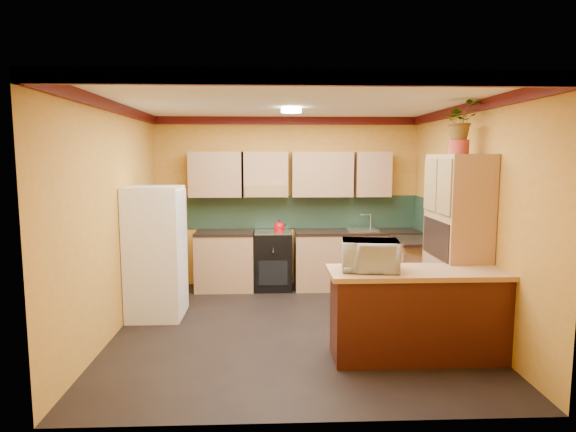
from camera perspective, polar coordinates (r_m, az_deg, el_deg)
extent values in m
plane|color=black|center=(6.00, 0.65, -13.14)|extent=(4.20, 4.20, 0.00)
cube|color=white|center=(5.67, 0.68, 13.40)|extent=(4.20, 4.20, 0.04)
cube|color=gold|center=(7.77, -0.15, 1.69)|extent=(4.20, 0.04, 2.70)
cube|color=gold|center=(3.61, 2.41, -4.45)|extent=(4.20, 0.04, 2.70)
cube|color=gold|center=(5.96, -19.95, -0.34)|extent=(0.04, 4.20, 2.70)
cube|color=gold|center=(6.16, 20.57, -0.14)|extent=(0.04, 4.20, 2.70)
cube|color=#1C3325|center=(7.79, 1.70, 0.48)|extent=(3.70, 0.02, 0.53)
cube|color=#1C3325|center=(7.48, 16.28, -0.07)|extent=(0.02, 1.40, 0.53)
cube|color=tan|center=(7.58, 0.66, 4.97)|extent=(3.10, 0.34, 0.70)
cylinder|color=white|center=(6.27, 0.39, 12.42)|extent=(0.26, 0.26, 0.06)
cube|color=tan|center=(7.64, 2.91, -5.32)|extent=(3.65, 0.60, 0.88)
cube|color=black|center=(7.55, 2.94, -1.91)|extent=(3.65, 0.62, 0.04)
cube|color=black|center=(7.60, -1.80, -5.26)|extent=(0.58, 0.58, 0.91)
cube|color=silver|center=(7.66, 8.72, -1.59)|extent=(0.48, 0.40, 0.03)
cube|color=tan|center=(7.09, 15.01, -6.51)|extent=(0.60, 0.80, 0.88)
cube|color=black|center=(7.00, 15.13, -2.85)|extent=(0.62, 0.80, 0.04)
cube|color=white|center=(6.42, -15.43, -4.20)|extent=(0.68, 0.66, 1.70)
cube|color=tan|center=(5.83, 19.33, -3.45)|extent=(0.48, 0.90, 2.10)
cylinder|color=#AA3629|center=(5.79, 19.60, 7.71)|extent=(0.22, 0.22, 0.16)
imported|color=tan|center=(5.80, 19.72, 10.60)|extent=(0.47, 0.44, 0.43)
cube|color=#441210|center=(5.22, 15.43, -11.42)|extent=(1.80, 0.55, 0.88)
cube|color=tan|center=(5.10, 15.60, -6.45)|extent=(1.90, 0.65, 0.05)
imported|color=white|center=(4.92, 9.68, -4.61)|extent=(0.61, 0.45, 0.31)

